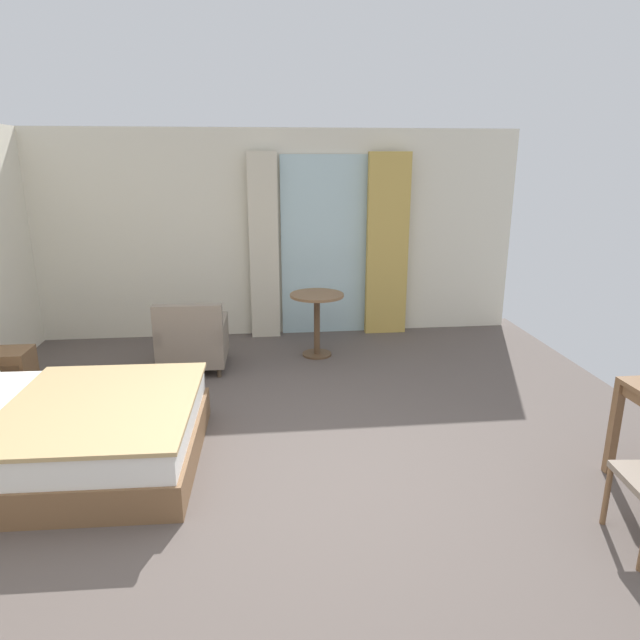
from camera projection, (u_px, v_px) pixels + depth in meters
The scene contains 9 objects.
ground at pixel (299, 492), 3.98m from camera, with size 6.59×7.96×0.10m, color #564C47.
wall_back at pixel (276, 234), 7.16m from camera, with size 6.19×0.12×2.59m, color silver.
balcony_glass_door at pixel (325, 247), 7.19m from camera, with size 1.14×0.02×2.28m, color silver.
curtain_panel_left at pixel (264, 248), 7.01m from camera, with size 0.36×0.10×2.31m, color beige.
curtain_panel_right at pixel (387, 246), 7.17m from camera, with size 0.53×0.10×2.31m, color tan.
bed at pixel (48, 433), 4.18m from camera, with size 2.17×1.68×0.93m.
nightstand at pixel (7, 375), 5.35m from camera, with size 0.46×0.37×0.49m.
armchair_by_window at pixel (193, 341), 6.09m from camera, with size 0.72×0.77×0.80m.
round_cafe_table at pixel (317, 311), 6.46m from camera, with size 0.62×0.62×0.74m.
Camera 1 is at (-0.24, -3.48, 2.23)m, focal length 31.47 mm.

